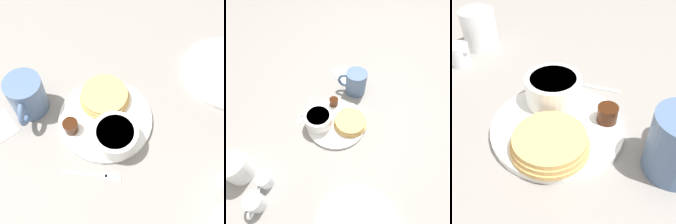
{
  "view_description": "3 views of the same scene",
  "coord_description": "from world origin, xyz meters",
  "views": [
    {
      "loc": [
        0.2,
        0.26,
        0.62
      ],
      "look_at": [
        -0.01,
        0.01,
        0.05
      ],
      "focal_mm": 45.0,
      "sensor_mm": 36.0,
      "label": 1
    },
    {
      "loc": [
        -0.34,
        0.17,
        0.58
      ],
      "look_at": [
        0.01,
        -0.01,
        0.05
      ],
      "focal_mm": 28.0,
      "sensor_mm": 36.0,
      "label": 2
    },
    {
      "loc": [
        -0.15,
        -0.31,
        0.35
      ],
      "look_at": [
        0.01,
        -0.01,
        0.05
      ],
      "focal_mm": 45.0,
      "sensor_mm": 36.0,
      "label": 3
    }
  ],
  "objects": [
    {
      "name": "ground_plane",
      "position": [
        0.0,
        0.0,
        0.0
      ],
      "size": [
        4.0,
        4.0,
        0.0
      ],
      "primitive_type": "plane",
      "color": "gray"
    },
    {
      "name": "plate",
      "position": [
        0.0,
        0.0,
        0.01
      ],
      "size": [
        0.23,
        0.23,
        0.01
      ],
      "color": "white",
      "rests_on": "ground_plane"
    },
    {
      "name": "pancake_stack",
      "position": [
        -0.03,
        -0.04,
        0.03
      ],
      "size": [
        0.13,
        0.13,
        0.03
      ],
      "color": "tan",
      "rests_on": "plate"
    },
    {
      "name": "bowl",
      "position": [
        0.02,
        0.06,
        0.04
      ],
      "size": [
        0.1,
        0.1,
        0.05
      ],
      "color": "white",
      "rests_on": "plate"
    },
    {
      "name": "syrup_cup",
      "position": [
        0.08,
        -0.03,
        0.03
      ],
      "size": [
        0.04,
        0.04,
        0.03
      ],
      "color": "#38190A",
      "rests_on": "plate"
    },
    {
      "name": "butter_ramekin",
      "position": [
        0.04,
        0.07,
        0.03
      ],
      "size": [
        0.04,
        0.04,
        0.04
      ],
      "color": "white",
      "rests_on": "plate"
    },
    {
      "name": "creamer_pitcher_near",
      "position": [
        -0.1,
        0.3,
        0.03
      ],
      "size": [
        0.05,
        0.06,
        0.05
      ],
      "color": "white",
      "rests_on": "ground_plane"
    },
    {
      "name": "fork",
      "position": [
        0.1,
        0.1,
        0.0
      ],
      "size": [
        0.1,
        0.11,
        0.0
      ],
      "color": "silver",
      "rests_on": "ground_plane"
    },
    {
      "name": "second_mug",
      "position": [
        -0.03,
        0.36,
        0.05
      ],
      "size": [
        0.09,
        0.11,
        0.09
      ],
      "color": "white",
      "rests_on": "ground_plane"
    }
  ]
}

